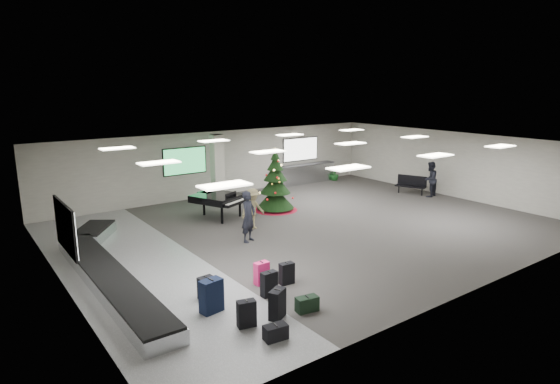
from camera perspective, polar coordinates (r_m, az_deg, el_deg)
ground at (r=18.31m, az=3.77°, el=-4.32°), size 18.00×18.00×0.00m
room_envelope at (r=18.04m, az=1.58°, el=3.06°), size 18.02×14.02×3.21m
baggage_carousel at (r=14.70m, az=-20.50°, el=-8.71°), size 2.28×9.71×0.43m
service_counter at (r=26.26m, az=2.90°, el=2.23°), size 4.05×0.65×1.08m
suitcase_0 at (r=11.39m, az=-0.33°, el=-13.50°), size 0.53×0.45×0.74m
suitcase_1 at (r=12.50m, az=-1.34°, el=-11.12°), size 0.44×0.24×0.69m
pink_suitcase at (r=13.20m, az=-2.26°, el=-9.85°), size 0.42×0.25×0.66m
suitcase_3 at (r=13.21m, az=0.82°, el=-9.89°), size 0.43×0.26×0.63m
navy_suitcase at (r=11.76m, az=-8.37°, el=-12.42°), size 0.59×0.40×0.86m
suitcase_5 at (r=11.08m, az=-4.11°, el=-14.58°), size 0.47×0.33×0.66m
green_duffel at (r=11.81m, az=3.31°, el=-13.46°), size 0.59×0.37×0.39m
suitcase_8 at (r=12.53m, az=-9.03°, el=-11.42°), size 0.42×0.26×0.61m
black_duffel at (r=10.63m, az=-0.55°, el=-16.73°), size 0.55×0.35×0.36m
christmas_tree at (r=20.56m, az=-0.57°, el=0.40°), size 1.96×1.96×2.80m
grand_piano at (r=19.54m, az=-7.54°, el=-0.78°), size 2.21×2.46×1.16m
bench at (r=24.59m, az=15.78°, el=0.97°), size 1.03×1.55×0.94m
traveler_a at (r=16.46m, az=-3.86°, el=-3.00°), size 0.79×0.69×1.82m
traveler_b at (r=17.91m, az=-3.35°, el=-2.07°), size 1.06×0.66×1.59m
traveler_bench at (r=24.20m, az=17.83°, el=1.49°), size 0.97×0.82×1.75m
potted_plant_left at (r=25.06m, az=0.01°, el=1.44°), size 0.58×0.59×0.84m
potted_plant_right at (r=27.25m, az=6.68°, el=2.26°), size 0.64×0.64×0.81m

